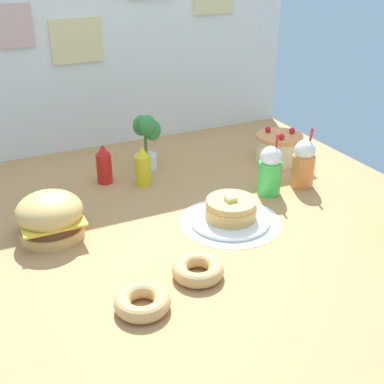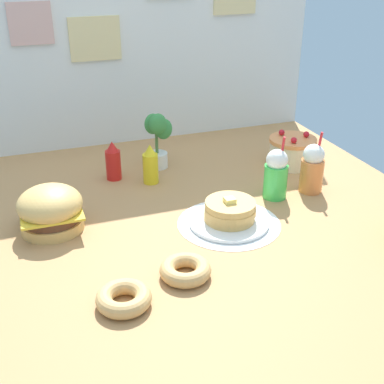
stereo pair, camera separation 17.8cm
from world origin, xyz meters
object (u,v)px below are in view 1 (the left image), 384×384
(donut_chocolate, at_px, (198,270))
(cream_soda_cup, at_px, (270,171))
(burger, at_px, (50,217))
(ketchup_bottle, at_px, (104,165))
(pancake_stack, at_px, (231,212))
(mustard_bottle, at_px, (143,167))
(potted_plant, at_px, (147,139))
(layer_cake, at_px, (279,148))
(donut_pink_glaze, at_px, (142,302))
(orange_float_cup, at_px, (304,164))

(donut_chocolate, bearing_deg, cream_soda_cup, 37.36)
(burger, distance_m, ketchup_bottle, 0.48)
(burger, height_order, pancake_stack, burger)
(cream_soda_cup, distance_m, donut_chocolate, 0.68)
(mustard_bottle, distance_m, potted_plant, 0.18)
(burger, height_order, layer_cake, burger)
(potted_plant, bearing_deg, burger, -141.66)
(pancake_stack, distance_m, mustard_bottle, 0.49)
(ketchup_bottle, height_order, potted_plant, potted_plant)
(donut_chocolate, bearing_deg, donut_pink_glaze, -161.04)
(burger, bearing_deg, donut_pink_glaze, -74.09)
(burger, bearing_deg, layer_cake, 11.68)
(cream_soda_cup, height_order, donut_pink_glaze, cream_soda_cup)
(donut_pink_glaze, bearing_deg, burger, 105.91)
(pancake_stack, bearing_deg, cream_soda_cup, 28.14)
(pancake_stack, relative_size, cream_soda_cup, 1.13)
(orange_float_cup, bearing_deg, burger, 177.66)
(pancake_stack, xyz_separation_m, mustard_bottle, (-0.18, 0.46, 0.04))
(burger, bearing_deg, cream_soda_cup, -2.76)
(mustard_bottle, distance_m, orange_float_cup, 0.69)
(ketchup_bottle, bearing_deg, burger, -130.37)
(orange_float_cup, relative_size, donut_pink_glaze, 1.61)
(ketchup_bottle, xyz_separation_m, donut_chocolate, (0.06, -0.82, -0.06))
(layer_cake, bearing_deg, orange_float_cup, -103.34)
(ketchup_bottle, distance_m, donut_pink_glaze, 0.91)
(ketchup_bottle, xyz_separation_m, orange_float_cup, (0.77, -0.41, 0.02))
(pancake_stack, distance_m, layer_cake, 0.66)
(donut_chocolate, bearing_deg, burger, 129.06)
(donut_chocolate, height_order, potted_plant, potted_plant)
(mustard_bottle, bearing_deg, donut_pink_glaze, -110.91)
(pancake_stack, distance_m, ketchup_bottle, 0.64)
(ketchup_bottle, bearing_deg, potted_plant, 14.88)
(layer_cake, height_order, orange_float_cup, orange_float_cup)
(pancake_stack, bearing_deg, layer_cake, 39.91)
(mustard_bottle, distance_m, donut_chocolate, 0.73)
(layer_cake, xyz_separation_m, cream_soda_cup, (-0.24, -0.28, 0.04))
(ketchup_bottle, distance_m, cream_soda_cup, 0.72)
(donut_chocolate, bearing_deg, ketchup_bottle, 94.11)
(layer_cake, distance_m, donut_chocolate, 1.04)
(burger, distance_m, cream_soda_cup, 0.90)
(burger, xyz_separation_m, cream_soda_cup, (0.90, -0.04, 0.02))
(ketchup_bottle, xyz_separation_m, mustard_bottle, (0.15, -0.09, 0.00))
(donut_pink_glaze, xyz_separation_m, potted_plant, (0.38, 0.95, 0.12))
(burger, xyz_separation_m, donut_pink_glaze, (0.15, -0.53, -0.05))
(pancake_stack, relative_size, donut_chocolate, 1.83)
(cream_soda_cup, bearing_deg, potted_plant, 128.24)
(ketchup_bottle, distance_m, donut_chocolate, 0.82)
(layer_cake, relative_size, potted_plant, 0.82)
(layer_cake, distance_m, orange_float_cup, 0.29)
(layer_cake, distance_m, potted_plant, 0.64)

